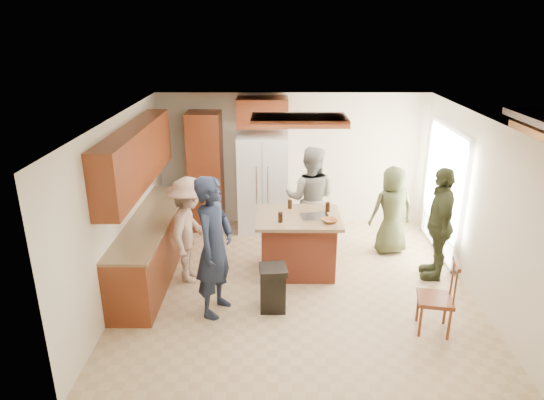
{
  "coord_description": "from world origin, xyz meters",
  "views": [
    {
      "loc": [
        -0.32,
        -6.34,
        3.69
      ],
      "look_at": [
        -0.37,
        0.56,
        1.15
      ],
      "focal_mm": 32.0,
      "sensor_mm": 36.0,
      "label": 1
    }
  ],
  "objects_px": {
    "person_front_left": "(214,247)",
    "person_counter": "(189,230)",
    "person_side_right": "(439,224)",
    "spindle_chair": "(437,299)",
    "trash_bin": "(273,288)",
    "refrigerator": "(263,184)",
    "kitchen_island": "(298,243)",
    "person_behind_left": "(310,198)",
    "person_behind_right": "(392,210)"
  },
  "relations": [
    {
      "from": "person_side_right",
      "to": "trash_bin",
      "type": "relative_size",
      "value": 2.77
    },
    {
      "from": "person_behind_right",
      "to": "refrigerator",
      "type": "distance_m",
      "value": 2.38
    },
    {
      "from": "person_counter",
      "to": "kitchen_island",
      "type": "xyz_separation_m",
      "value": [
        1.61,
        0.28,
        -0.33
      ]
    },
    {
      "from": "person_behind_left",
      "to": "person_front_left",
      "type": "bearing_deg",
      "value": 66.68
    },
    {
      "from": "person_front_left",
      "to": "person_behind_right",
      "type": "distance_m",
      "value": 3.3
    },
    {
      "from": "person_side_right",
      "to": "spindle_chair",
      "type": "relative_size",
      "value": 1.75
    },
    {
      "from": "person_side_right",
      "to": "person_counter",
      "type": "xyz_separation_m",
      "value": [
        -3.71,
        -0.13,
        -0.07
      ]
    },
    {
      "from": "person_front_left",
      "to": "spindle_chair",
      "type": "height_order",
      "value": "person_front_left"
    },
    {
      "from": "person_behind_left",
      "to": "kitchen_island",
      "type": "distance_m",
      "value": 0.99
    },
    {
      "from": "person_front_left",
      "to": "person_side_right",
      "type": "relative_size",
      "value": 1.09
    },
    {
      "from": "person_behind_left",
      "to": "kitchen_island",
      "type": "height_order",
      "value": "person_behind_left"
    },
    {
      "from": "person_side_right",
      "to": "person_counter",
      "type": "relative_size",
      "value": 1.08
    },
    {
      "from": "person_counter",
      "to": "person_front_left",
      "type": "bearing_deg",
      "value": -145.69
    },
    {
      "from": "person_behind_right",
      "to": "spindle_chair",
      "type": "height_order",
      "value": "person_behind_right"
    },
    {
      "from": "person_behind_left",
      "to": "spindle_chair",
      "type": "relative_size",
      "value": 1.81
    },
    {
      "from": "spindle_chair",
      "to": "person_counter",
      "type": "bearing_deg",
      "value": 158.51
    },
    {
      "from": "person_side_right",
      "to": "kitchen_island",
      "type": "xyz_separation_m",
      "value": [
        -2.09,
        0.15,
        -0.4
      ]
    },
    {
      "from": "person_behind_right",
      "to": "kitchen_island",
      "type": "bearing_deg",
      "value": 12.75
    },
    {
      "from": "person_front_left",
      "to": "person_behind_left",
      "type": "distance_m",
      "value": 2.43
    },
    {
      "from": "person_front_left",
      "to": "refrigerator",
      "type": "bearing_deg",
      "value": 7.44
    },
    {
      "from": "person_behind_right",
      "to": "person_front_left",
      "type": "bearing_deg",
      "value": 22.85
    },
    {
      "from": "kitchen_island",
      "to": "trash_bin",
      "type": "distance_m",
      "value": 1.15
    },
    {
      "from": "refrigerator",
      "to": "person_behind_left",
      "type": "bearing_deg",
      "value": -44.06
    },
    {
      "from": "person_counter",
      "to": "kitchen_island",
      "type": "height_order",
      "value": "person_counter"
    },
    {
      "from": "person_front_left",
      "to": "trash_bin",
      "type": "height_order",
      "value": "person_front_left"
    },
    {
      "from": "person_behind_right",
      "to": "kitchen_island",
      "type": "relative_size",
      "value": 1.17
    },
    {
      "from": "person_front_left",
      "to": "refrigerator",
      "type": "relative_size",
      "value": 1.06
    },
    {
      "from": "person_front_left",
      "to": "person_counter",
      "type": "xyz_separation_m",
      "value": [
        -0.47,
        0.86,
        -0.15
      ]
    },
    {
      "from": "person_behind_right",
      "to": "trash_bin",
      "type": "bearing_deg",
      "value": 31.04
    },
    {
      "from": "person_front_left",
      "to": "spindle_chair",
      "type": "relative_size",
      "value": 1.92
    },
    {
      "from": "kitchen_island",
      "to": "spindle_chair",
      "type": "xyz_separation_m",
      "value": [
        1.66,
        -1.57,
        -0.02
      ]
    },
    {
      "from": "refrigerator",
      "to": "person_counter",
      "type": "bearing_deg",
      "value": -118.1
    },
    {
      "from": "trash_bin",
      "to": "person_counter",
      "type": "bearing_deg",
      "value": 147.1
    },
    {
      "from": "person_behind_left",
      "to": "person_counter",
      "type": "xyz_separation_m",
      "value": [
        -1.85,
        -1.14,
        -0.09
      ]
    },
    {
      "from": "person_front_left",
      "to": "person_counter",
      "type": "bearing_deg",
      "value": 47.75
    },
    {
      "from": "person_behind_right",
      "to": "refrigerator",
      "type": "height_order",
      "value": "refrigerator"
    },
    {
      "from": "kitchen_island",
      "to": "person_behind_left",
      "type": "bearing_deg",
      "value": 74.46
    },
    {
      "from": "person_behind_right",
      "to": "spindle_chair",
      "type": "xyz_separation_m",
      "value": [
        0.07,
        -2.27,
        -0.3
      ]
    },
    {
      "from": "person_behind_right",
      "to": "person_counter",
      "type": "relative_size",
      "value": 0.93
    },
    {
      "from": "refrigerator",
      "to": "spindle_chair",
      "type": "relative_size",
      "value": 1.81
    },
    {
      "from": "person_behind_right",
      "to": "kitchen_island",
      "type": "distance_m",
      "value": 1.76
    },
    {
      "from": "person_front_left",
      "to": "trash_bin",
      "type": "relative_size",
      "value": 3.03
    },
    {
      "from": "person_side_right",
      "to": "trash_bin",
      "type": "xyz_separation_m",
      "value": [
        -2.47,
        -0.93,
        -0.55
      ]
    },
    {
      "from": "person_behind_right",
      "to": "person_counter",
      "type": "bearing_deg",
      "value": 5.93
    },
    {
      "from": "person_behind_left",
      "to": "person_counter",
      "type": "relative_size",
      "value": 1.11
    },
    {
      "from": "person_counter",
      "to": "trash_bin",
      "type": "distance_m",
      "value": 1.55
    },
    {
      "from": "person_behind_right",
      "to": "refrigerator",
      "type": "xyz_separation_m",
      "value": [
        -2.17,
        0.96,
        0.15
      ]
    },
    {
      "from": "trash_bin",
      "to": "person_front_left",
      "type": "bearing_deg",
      "value": -175.76
    },
    {
      "from": "person_side_right",
      "to": "refrigerator",
      "type": "relative_size",
      "value": 0.97
    },
    {
      "from": "refrigerator",
      "to": "trash_bin",
      "type": "bearing_deg",
      "value": -85.77
    }
  ]
}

